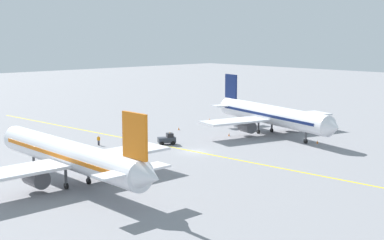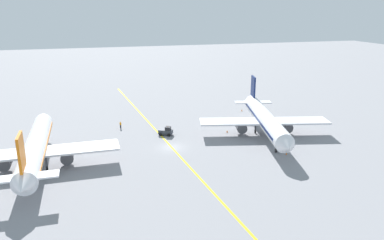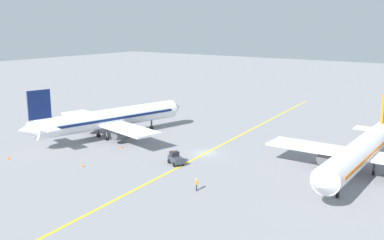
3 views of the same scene
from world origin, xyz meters
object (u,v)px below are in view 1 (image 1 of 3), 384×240
object	(u,v)px
traffic_cone_near_nose	(179,129)
traffic_cone_by_wingtip	(209,119)
traffic_cone_mid_apron	(229,135)
airplane_adjacent_stand	(70,156)
traffic_cone_far_edge	(317,142)
airplane_at_gate	(270,115)
baggage_tug_dark	(167,139)
ground_crew_worker	(99,140)

from	to	relation	value
traffic_cone_near_nose	traffic_cone_by_wingtip	xyz separation A→B (m)	(-12.83, -4.35, 0.00)
traffic_cone_mid_apron	traffic_cone_by_wingtip	size ratio (longest dim) A/B	1.00
traffic_cone_near_nose	airplane_adjacent_stand	bearing A→B (deg)	29.42
airplane_adjacent_stand	traffic_cone_far_edge	xyz separation A→B (m)	(-44.91, 6.25, -3.43)
traffic_cone_near_nose	airplane_at_gate	bearing A→B (deg)	122.19
baggage_tug_dark	traffic_cone_near_nose	xyz separation A→B (m)	(-10.91, -9.39, -0.63)
airplane_adjacent_stand	ground_crew_worker	distance (m)	24.50
traffic_cone_near_nose	baggage_tug_dark	bearing A→B (deg)	40.73
airplane_at_gate	traffic_cone_far_edge	bearing A→B (deg)	85.91
baggage_tug_dark	ground_crew_worker	bearing A→B (deg)	-39.11
airplane_adjacent_stand	traffic_cone_mid_apron	size ratio (longest dim) A/B	64.40
traffic_cone_mid_apron	baggage_tug_dark	bearing A→B (deg)	-7.74
traffic_cone_by_wingtip	airplane_adjacent_stand	bearing A→B (deg)	26.79
airplane_at_gate	traffic_cone_far_edge	distance (m)	11.74
ground_crew_worker	traffic_cone_by_wingtip	xyz separation A→B (m)	(-32.89, -6.31, -0.63)
airplane_at_gate	traffic_cone_far_edge	size ratio (longest dim) A/B	64.02
traffic_cone_by_wingtip	ground_crew_worker	bearing A→B (deg)	10.86
ground_crew_worker	traffic_cone_near_nose	world-z (taller)	ground_crew_worker
ground_crew_worker	traffic_cone_far_edge	world-z (taller)	ground_crew_worker
ground_crew_worker	traffic_cone_by_wingtip	distance (m)	33.50
traffic_cone_mid_apron	traffic_cone_far_edge	world-z (taller)	same
airplane_at_gate	baggage_tug_dark	xyz separation A→B (m)	(20.59, -5.98, -2.81)
airplane_adjacent_stand	baggage_tug_dark	world-z (taller)	airplane_adjacent_stand
ground_crew_worker	traffic_cone_by_wingtip	bearing A→B (deg)	-169.14
baggage_tug_dark	traffic_cone_near_nose	distance (m)	14.41
traffic_cone_near_nose	traffic_cone_far_edge	world-z (taller)	same
ground_crew_worker	traffic_cone_far_edge	bearing A→B (deg)	139.61
traffic_cone_far_edge	traffic_cone_near_nose	bearing A→B (deg)	-71.52
baggage_tug_dark	traffic_cone_mid_apron	world-z (taller)	baggage_tug_dark
traffic_cone_by_wingtip	traffic_cone_far_edge	bearing A→B (deg)	82.72
airplane_at_gate	ground_crew_worker	world-z (taller)	airplane_at_gate
airplane_adjacent_stand	traffic_cone_far_edge	world-z (taller)	airplane_adjacent_stand
airplane_adjacent_stand	traffic_cone_far_edge	distance (m)	45.48
baggage_tug_dark	traffic_cone_by_wingtip	size ratio (longest dim) A/B	6.10
airplane_adjacent_stand	traffic_cone_by_wingtip	xyz separation A→B (m)	(-48.87, -24.67, -3.43)
traffic_cone_near_nose	traffic_cone_mid_apron	size ratio (longest dim) A/B	1.00
traffic_cone_mid_apron	airplane_adjacent_stand	bearing A→B (deg)	13.20
baggage_tug_dark	ground_crew_worker	distance (m)	11.79
traffic_cone_mid_apron	traffic_cone_far_edge	xyz separation A→B (m)	(-6.20, 15.33, 0.00)
airplane_at_gate	ground_crew_worker	bearing A→B (deg)	-24.29
baggage_tug_dark	traffic_cone_by_wingtip	xyz separation A→B (m)	(-23.74, -13.74, -0.63)
traffic_cone_far_edge	ground_crew_worker	bearing A→B (deg)	-40.39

